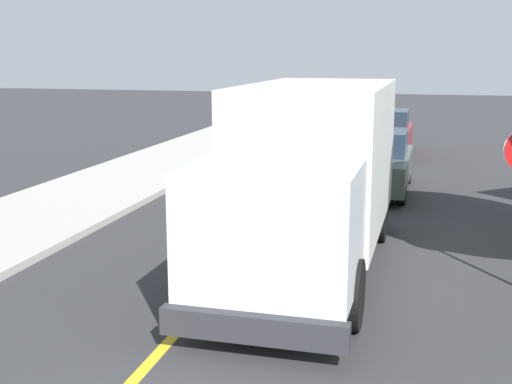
{
  "coord_description": "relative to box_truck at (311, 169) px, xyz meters",
  "views": [
    {
      "loc": [
        3.16,
        -2.41,
        3.76
      ],
      "look_at": [
        0.38,
        8.42,
        1.4
      ],
      "focal_mm": 46.66,
      "sensor_mm": 36.0,
      "label": 1
    }
  ],
  "objects": [
    {
      "name": "centre_line_yellow",
      "position": [
        -1.25,
        1.15,
        -1.76
      ],
      "size": [
        0.16,
        56.0,
        0.01
      ],
      "primitive_type": "cube",
      "color": "gold",
      "rests_on": "ground"
    },
    {
      "name": "box_truck",
      "position": [
        0.0,
        0.0,
        0.0
      ],
      "size": [
        2.47,
        7.2,
        3.2
      ],
      "color": "silver",
      "rests_on": "ground"
    },
    {
      "name": "parked_car_near",
      "position": [
        0.62,
        6.91,
        -0.97
      ],
      "size": [
        1.87,
        4.43,
        1.67
      ],
      "color": "#4C564C",
      "rests_on": "ground"
    },
    {
      "name": "parked_car_mid",
      "position": [
        0.46,
        13.63,
        -0.97
      ],
      "size": [
        1.86,
        4.42,
        1.67
      ],
      "color": "maroon",
      "rests_on": "ground"
    }
  ]
}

